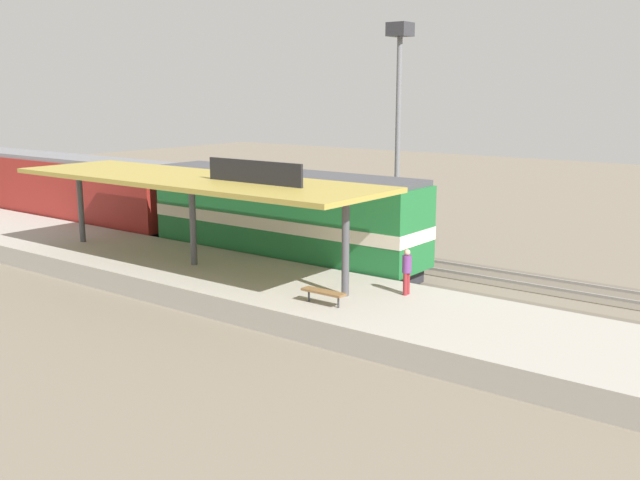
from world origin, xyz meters
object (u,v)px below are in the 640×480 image
at_px(platform_bench, 323,292).
at_px(locomotive, 284,218).
at_px(freight_car, 246,203).
at_px(passenger_carriage_front, 60,189).
at_px(light_mast, 399,88).
at_px(person_waiting, 407,269).

relative_size(platform_bench, locomotive, 0.12).
xyz_separation_m(platform_bench, freight_car, (10.60, 13.55, 0.63)).
bearing_deg(freight_car, locomotive, -124.58).
relative_size(passenger_carriage_front, freight_car, 1.67).
distance_m(locomotive, freight_car, 8.12).
bearing_deg(passenger_carriage_front, light_mast, -68.08).
xyz_separation_m(platform_bench, passenger_carriage_front, (6.00, 24.88, 0.97)).
relative_size(locomotive, light_mast, 1.23).
distance_m(freight_car, person_waiting, 17.07).
height_order(light_mast, person_waiting, light_mast).
relative_size(locomotive, passenger_carriage_front, 0.72).
height_order(platform_bench, person_waiting, person_waiting).
xyz_separation_m(freight_car, light_mast, (3.20, -8.06, 6.43)).
relative_size(platform_bench, freight_car, 0.14).
bearing_deg(person_waiting, passenger_carriage_front, 83.26).
xyz_separation_m(freight_car, person_waiting, (-7.74, -15.21, -0.12)).
height_order(platform_bench, passenger_carriage_front, passenger_carriage_front).
distance_m(locomotive, person_waiting, 9.11).
xyz_separation_m(locomotive, person_waiting, (-3.14, -8.54, -0.56)).
bearing_deg(locomotive, passenger_carriage_front, 90.00).
distance_m(platform_bench, freight_car, 17.22).
relative_size(locomotive, person_waiting, 8.44).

